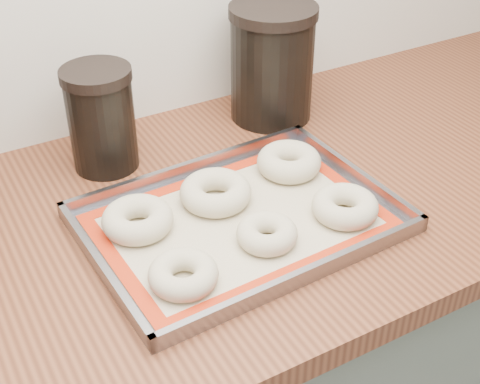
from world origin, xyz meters
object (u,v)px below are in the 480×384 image
bagel_back_right (289,162)px  bagel_front_right (345,206)px  baking_tray (240,220)px  bagel_front_left (183,274)px  bagel_back_left (138,219)px  canister_right (272,63)px  bagel_back_mid (216,192)px  bagel_front_mid (267,234)px  canister_mid (101,119)px

bagel_back_right → bagel_front_right: bearing=-87.4°
baking_tray → bagel_front_left: bagel_front_left is taller
bagel_back_left → canister_right: (0.37, 0.22, 0.09)m
bagel_front_left → bagel_back_mid: (0.13, 0.15, 0.00)m
bagel_back_left → canister_right: bearing=30.5°
bagel_back_right → canister_right: canister_right is taller
bagel_front_mid → bagel_back_right: size_ratio=0.83×
baking_tray → canister_mid: bearing=114.2°
bagel_front_mid → bagel_front_right: bagel_front_right is taller
baking_tray → bagel_front_right: bagel_front_right is taller
bagel_back_mid → canister_mid: 0.24m
bagel_front_mid → bagel_front_left: bearing=-172.2°
canister_right → bagel_back_left: bearing=-149.5°
bagel_front_left → canister_right: canister_right is taller
bagel_front_right → bagel_back_right: bearing=92.6°
bagel_front_left → bagel_back_mid: bearing=49.2°
baking_tray → bagel_front_mid: 0.07m
bagel_back_left → bagel_back_mid: (0.13, 0.01, 0.00)m
canister_mid → bagel_back_left: bearing=-96.9°
baking_tray → bagel_front_right: size_ratio=4.61×
bagel_front_left → baking_tray: bearing=31.6°
bagel_front_mid → canister_right: canister_right is taller
bagel_front_mid → canister_mid: size_ratio=0.50×
baking_tray → bagel_back_right: size_ratio=4.36×
bagel_back_mid → bagel_back_right: size_ratio=1.05×
canister_mid → canister_right: canister_right is taller
baking_tray → canister_mid: 0.30m
bagel_front_right → bagel_back_left: (-0.29, 0.13, 0.00)m
bagel_front_mid → bagel_back_mid: (-0.02, 0.13, 0.00)m
bagel_back_left → canister_mid: (0.02, 0.20, 0.07)m
bagel_front_mid → canister_mid: 0.36m
bagel_front_left → canister_mid: size_ratio=0.53×
bagel_back_left → bagel_front_left: bearing=-86.9°
bagel_front_left → bagel_back_mid: bagel_back_mid is taller
baking_tray → bagel_back_left: 0.16m
bagel_front_right → bagel_back_mid: bagel_back_mid is taller
canister_mid → baking_tray: bearing=-65.8°
baking_tray → bagel_front_mid: (0.01, -0.06, 0.01)m
bagel_front_left → bagel_front_right: bagel_front_right is taller
bagel_front_left → canister_right: size_ratio=0.44×
bagel_front_left → bagel_front_right: size_ratio=0.93×
bagel_back_left → canister_right: 0.43m
baking_tray → canister_mid: size_ratio=2.64×
canister_mid → canister_right: bearing=2.2°
bagel_back_left → bagel_front_right: bearing=-23.3°
canister_right → bagel_front_left: bearing=-135.1°
bagel_front_left → bagel_back_right: size_ratio=0.88×
bagel_front_mid → bagel_back_mid: bagel_back_mid is taller
bagel_back_mid → bagel_back_right: (0.15, 0.02, 0.00)m
bagel_front_right → bagel_back_right: 0.15m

